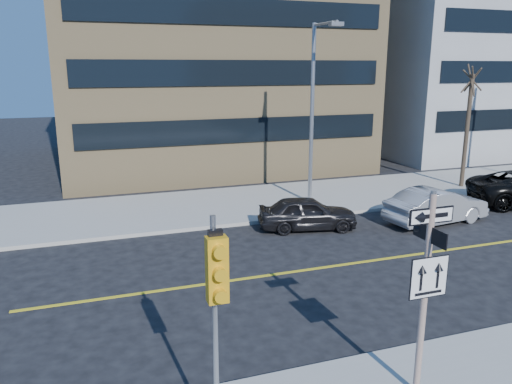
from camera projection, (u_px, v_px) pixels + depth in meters
name	position (u px, v px, depth m)	size (l,w,h in m)	color
ground	(351.00, 335.00, 12.08)	(120.00, 120.00, 0.00)	black
sign_pole	(426.00, 284.00, 9.18)	(0.92, 0.92, 4.06)	beige
traffic_signal	(217.00, 288.00, 7.64)	(0.32, 0.45, 4.00)	gray
parked_car_a	(307.00, 213.00, 19.83)	(3.89, 1.57, 1.33)	black
parked_car_b	(436.00, 206.00, 20.57)	(4.48, 1.56, 1.48)	gray
streetlight_a	(315.00, 103.00, 22.04)	(0.55, 2.25, 8.00)	gray
street_tree_west	(472.00, 83.00, 25.19)	(1.80, 1.80, 6.35)	#35281F
building_brick	(197.00, 25.00, 33.43)	(18.00, 18.00, 18.00)	tan
building_grey_mid	(471.00, 51.00, 39.82)	(20.00, 16.00, 15.00)	#929597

